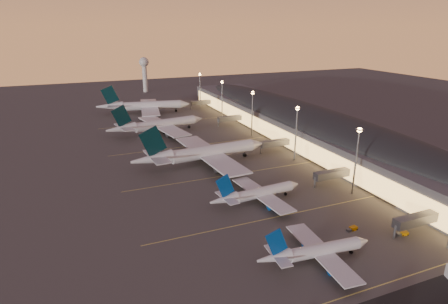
% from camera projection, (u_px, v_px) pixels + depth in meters
% --- Properties ---
extents(ground, '(700.00, 700.00, 0.00)m').
position_uv_depth(ground, '(269.00, 211.00, 128.92)').
color(ground, '#423F3D').
extents(airliner_narrow_south, '(33.65, 30.15, 12.01)m').
position_uv_depth(airliner_narrow_south, '(315.00, 251.00, 100.24)').
color(airliner_narrow_south, silver).
rests_on(airliner_narrow_south, ground).
extents(airliner_narrow_north, '(36.93, 33.08, 13.19)m').
position_uv_depth(airliner_narrow_north, '(257.00, 194.00, 133.90)').
color(airliner_narrow_north, silver).
rests_on(airliner_narrow_north, ground).
extents(airliner_wide_near, '(64.91, 59.27, 20.76)m').
position_uv_depth(airliner_wide_near, '(202.00, 153.00, 170.48)').
color(airliner_wide_near, silver).
rests_on(airliner_wide_near, ground).
extents(airliner_wide_mid, '(59.89, 55.23, 19.21)m').
position_uv_depth(airliner_wide_mid, '(157.00, 125.00, 220.17)').
color(airliner_wide_mid, silver).
rests_on(airliner_wide_mid, ground).
extents(airliner_wide_far, '(65.81, 60.69, 21.11)m').
position_uv_depth(airliner_wide_far, '(144.00, 106.00, 269.88)').
color(airliner_wide_far, silver).
rests_on(airliner_wide_far, ground).
extents(terminal_building, '(56.35, 255.00, 17.46)m').
position_uv_depth(terminal_building, '(303.00, 122.00, 211.98)').
color(terminal_building, '#505156').
rests_on(terminal_building, ground).
extents(light_masts, '(2.20, 217.20, 25.90)m').
position_uv_depth(light_masts, '(270.00, 113.00, 193.23)').
color(light_masts, gray).
rests_on(light_masts, ground).
extents(radar_tower, '(9.00, 9.00, 32.50)m').
position_uv_depth(radar_tower, '(144.00, 69.00, 352.85)').
color(radar_tower, silver).
rests_on(radar_tower, ground).
extents(lane_markings, '(90.00, 180.36, 0.00)m').
position_uv_depth(lane_markings, '(224.00, 171.00, 163.88)').
color(lane_markings, '#D8C659').
rests_on(lane_markings, ground).
extents(baggage_tug_a, '(3.67, 2.00, 1.04)m').
position_uv_depth(baggage_tug_a, '(403.00, 234.00, 113.75)').
color(baggage_tug_a, '#C57800').
rests_on(baggage_tug_a, ground).
extents(baggage_tug_b, '(3.87, 1.93, 1.11)m').
position_uv_depth(baggage_tug_b, '(352.00, 229.00, 116.34)').
color(baggage_tug_b, '#C57800').
rests_on(baggage_tug_b, ground).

